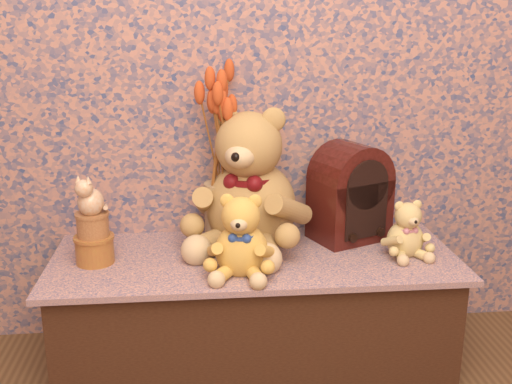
# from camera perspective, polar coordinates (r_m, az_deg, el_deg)

# --- Properties ---
(display_shelf) EXTENTS (1.37, 0.54, 0.40)m
(display_shelf) POSITION_cam_1_polar(r_m,az_deg,el_deg) (2.13, -0.13, -11.06)
(display_shelf) COLOR navy
(display_shelf) RESTS_ON ground
(teddy_large) EXTENTS (0.58, 0.62, 0.53)m
(teddy_large) POSITION_cam_1_polar(r_m,az_deg,el_deg) (2.07, -0.48, 1.94)
(teddy_large) COLOR #99663B
(teddy_large) RESTS_ON display_shelf
(teddy_medium) EXTENTS (0.27, 0.30, 0.28)m
(teddy_medium) POSITION_cam_1_polar(r_m,az_deg,el_deg) (1.87, -1.40, -3.68)
(teddy_medium) COLOR gold
(teddy_medium) RESTS_ON display_shelf
(teddy_small) EXTENTS (0.19, 0.22, 0.21)m
(teddy_small) POSITION_cam_1_polar(r_m,az_deg,el_deg) (2.08, 14.09, -3.13)
(teddy_small) COLOR tan
(teddy_small) RESTS_ON display_shelf
(cathedral_radio) EXTENTS (0.31, 0.27, 0.35)m
(cathedral_radio) POSITION_cam_1_polar(r_m,az_deg,el_deg) (2.17, 8.95, 0.04)
(cathedral_radio) COLOR #330F09
(cathedral_radio) RESTS_ON display_shelf
(ceramic_vase) EXTENTS (0.17, 0.17, 0.22)m
(ceramic_vase) POSITION_cam_1_polar(r_m,az_deg,el_deg) (2.12, -3.13, -2.02)
(ceramic_vase) COLOR tan
(ceramic_vase) RESTS_ON display_shelf
(dried_stalks) EXTENTS (0.28, 0.28, 0.42)m
(dried_stalks) POSITION_cam_1_polar(r_m,az_deg,el_deg) (2.04, -3.27, 6.47)
(dried_stalks) COLOR #C94A20
(dried_stalks) RESTS_ON ceramic_vase
(biscuit_tin_lower) EXTENTS (0.14, 0.14, 0.09)m
(biscuit_tin_lower) POSITION_cam_1_polar(r_m,az_deg,el_deg) (2.04, -15.10, -5.33)
(biscuit_tin_lower) COLOR #B59735
(biscuit_tin_lower) RESTS_ON display_shelf
(biscuit_tin_upper) EXTENTS (0.12, 0.12, 0.08)m
(biscuit_tin_upper) POSITION_cam_1_polar(r_m,az_deg,el_deg) (2.01, -15.28, -3.08)
(biscuit_tin_upper) COLOR tan
(biscuit_tin_upper) RESTS_ON biscuit_tin_lower
(cat_figurine) EXTENTS (0.13, 0.14, 0.14)m
(cat_figurine) POSITION_cam_1_polar(r_m,az_deg,el_deg) (1.98, -15.52, -0.12)
(cat_figurine) COLOR silver
(cat_figurine) RESTS_ON biscuit_tin_upper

